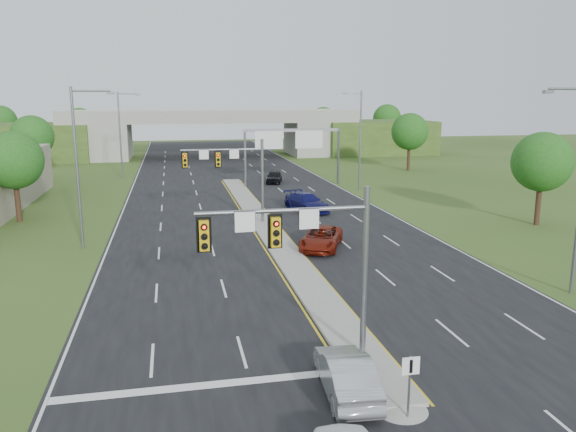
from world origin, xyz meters
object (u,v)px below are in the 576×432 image
(car_far_b, at_px, (306,202))
(car_far_c, at_px, (274,177))
(sign_gantry, at_px, (291,141))
(signal_mast_far, at_px, (235,168))
(car_far_a, at_px, (321,238))
(car_silver, at_px, (346,374))
(overpass, at_px, (212,136))
(keep_right_sign, at_px, (410,377))
(signal_mast_near, at_px, (309,248))

(car_far_b, distance_m, car_far_c, 17.74)
(sign_gantry, distance_m, car_far_b, 16.30)
(signal_mast_far, xyz_separation_m, car_far_c, (7.26, 22.15, -3.97))
(car_far_a, bearing_deg, car_silver, -78.18)
(overpass, xyz_separation_m, car_far_b, (4.77, -50.66, -2.72))
(signal_mast_far, relative_size, car_far_c, 1.62)
(signal_mast_far, height_order, keep_right_sign, signal_mast_far)
(signal_mast_near, xyz_separation_m, car_far_a, (4.97, 16.52, -3.97))
(car_silver, distance_m, car_far_c, 50.08)
(overpass, bearing_deg, keep_right_sign, -90.00)
(overpass, height_order, car_far_b, overpass)
(car_far_a, xyz_separation_m, car_far_c, (2.29, 30.63, -0.00))
(keep_right_sign, height_order, sign_gantry, sign_gantry)
(signal_mast_far, distance_m, car_far_a, 10.60)
(sign_gantry, relative_size, car_silver, 2.56)
(overpass, bearing_deg, sign_gantry, -79.21)
(car_silver, relative_size, car_far_b, 0.80)
(car_far_b, height_order, car_far_c, car_far_b)
(signal_mast_near, bearing_deg, car_far_a, 73.25)
(overpass, relative_size, car_far_b, 14.20)
(signal_mast_near, relative_size, car_far_b, 1.24)
(signal_mast_near, bearing_deg, signal_mast_far, 90.00)
(car_silver, bearing_deg, car_far_c, -93.19)
(car_silver, bearing_deg, signal_mast_far, -84.15)
(car_far_b, bearing_deg, overpass, 79.19)
(keep_right_sign, xyz_separation_m, car_far_b, (4.77, 33.87, -0.68))
(overpass, bearing_deg, car_far_b, -84.62)
(signal_mast_far, bearing_deg, car_far_c, 71.86)
(signal_mast_near, bearing_deg, car_far_c, 81.25)
(car_far_c, bearing_deg, car_far_a, -79.12)
(sign_gantry, relative_size, car_far_b, 2.05)
(signal_mast_far, xyz_separation_m, car_far_b, (7.04, 4.42, -3.89))
(overpass, bearing_deg, car_silver, -91.04)
(signal_mast_far, bearing_deg, car_far_b, 32.11)
(keep_right_sign, distance_m, sign_gantry, 50.04)
(signal_mast_far, xyz_separation_m, car_silver, (0.76, -27.51, -3.96))
(signal_mast_far, relative_size, car_far_a, 1.32)
(car_far_c, bearing_deg, overpass, 113.78)
(overpass, xyz_separation_m, car_far_a, (2.71, -63.55, -2.80))
(signal_mast_near, xyz_separation_m, overpass, (2.26, 80.07, -1.17))
(signal_mast_far, relative_size, sign_gantry, 0.60)
(car_far_c, bearing_deg, signal_mast_near, -83.60)
(sign_gantry, distance_m, overpass, 35.75)
(signal_mast_near, distance_m, car_far_a, 17.70)
(signal_mast_near, xyz_separation_m, car_far_c, (7.26, 47.15, -3.97))
(signal_mast_near, relative_size, keep_right_sign, 3.18)
(signal_mast_near, height_order, keep_right_sign, signal_mast_near)
(keep_right_sign, xyz_separation_m, overpass, (0.00, 84.53, 2.04))
(signal_mast_near, distance_m, keep_right_sign, 5.94)
(car_far_b, bearing_deg, sign_gantry, 66.82)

